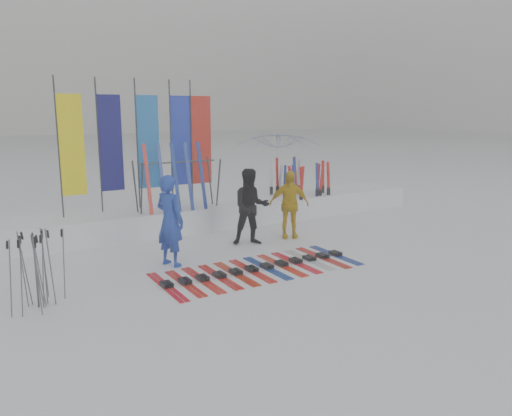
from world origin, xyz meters
TOP-DOWN VIEW (x-y plane):
  - ground at (0.00, 0.00)m, footprint 120.00×120.00m
  - snow_bank at (0.00, 4.60)m, footprint 14.00×1.60m
  - person_blue at (-1.67, 1.76)m, footprint 0.66×0.78m
  - person_black at (0.50, 2.33)m, footprint 1.03×0.92m
  - person_yellow at (1.59, 2.39)m, footprint 1.03×0.77m
  - tent_canopy at (3.53, 5.81)m, footprint 3.51×3.54m
  - ski_row at (-0.31, 0.61)m, footprint 3.95×1.69m
  - pole_cluster at (-4.24, 0.76)m, footprint 0.88×0.89m
  - feather_flags at (-1.11, 4.85)m, footprint 3.94×0.33m
  - ski_rack at (-0.51, 4.20)m, footprint 2.04×0.80m
  - upright_skis at (3.32, 4.37)m, footprint 1.73×1.08m

SIDE VIEW (x-z plane):
  - ground at x=0.00m, z-range 0.00..0.00m
  - ski_row at x=-0.31m, z-range 0.00..0.07m
  - snow_bank at x=0.00m, z-range 0.00..0.60m
  - pole_cluster at x=-4.24m, z-range -0.02..1.22m
  - upright_skis at x=3.32m, z-range -0.06..1.63m
  - person_yellow at x=1.59m, z-range 0.00..1.63m
  - person_black at x=0.50m, z-range 0.00..1.75m
  - person_blue at x=-1.67m, z-range 0.00..1.81m
  - tent_canopy at x=3.53m, z-range 0.00..2.42m
  - ski_rack at x=-0.51m, z-range 0.77..2.00m
  - feather_flags at x=-1.11m, z-range 0.64..3.84m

